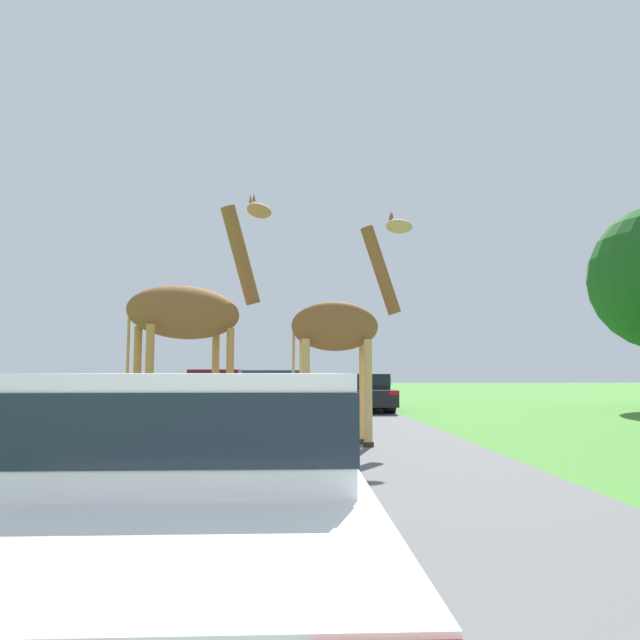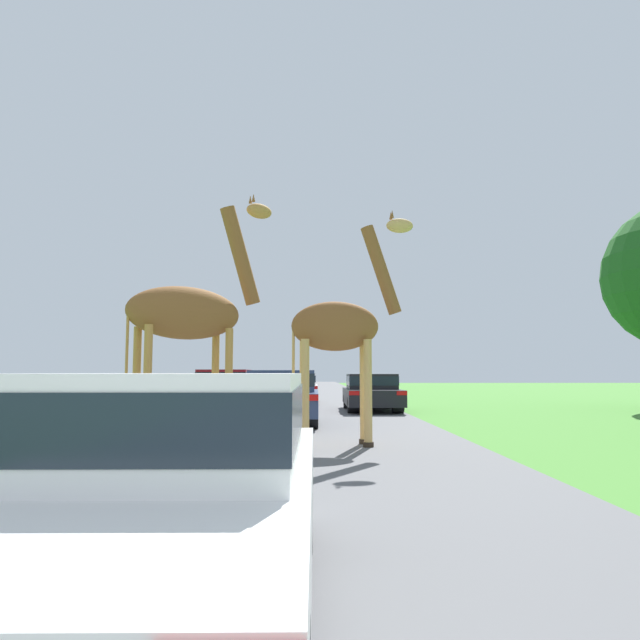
{
  "view_description": "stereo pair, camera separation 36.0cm",
  "coord_description": "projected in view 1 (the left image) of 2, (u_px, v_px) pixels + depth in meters",
  "views": [
    {
      "loc": [
        0.05,
        0.5,
        1.44
      ],
      "look_at": [
        0.52,
        11.9,
        2.49
      ],
      "focal_mm": 32.0,
      "sensor_mm": 36.0,
      "label": 1
    },
    {
      "loc": [
        0.41,
        0.49,
        1.44
      ],
      "look_at": [
        0.52,
        11.9,
        2.49
      ],
      "focal_mm": 32.0,
      "sensor_mm": 36.0,
      "label": 2
    }
  ],
  "objects": [
    {
      "name": "giraffe_companion",
      "position": [
        193.0,
        313.0,
        10.38
      ],
      "size": [
        2.63,
        2.02,
        4.98
      ],
      "rotation": [
        0.0,
        0.0,
        -0.96
      ],
      "color": "#B77F3D",
      "rests_on": "ground"
    },
    {
      "name": "car_verge_right",
      "position": [
        216.0,
        390.0,
        20.24
      ],
      "size": [
        1.91,
        4.19,
        1.54
      ],
      "color": "maroon",
      "rests_on": "ground"
    },
    {
      "name": "car_lead_maroon",
      "position": [
        203.0,
        491.0,
        3.3
      ],
      "size": [
        1.76,
        4.39,
        1.44
      ],
      "color": "silver",
      "rests_on": "ground"
    },
    {
      "name": "car_queue_left",
      "position": [
        277.0,
        396.0,
        15.92
      ],
      "size": [
        1.99,
        4.12,
        1.5
      ],
      "color": "navy",
      "rests_on": "ground"
    },
    {
      "name": "car_far_ahead",
      "position": [
        287.0,
        388.0,
        26.69
      ],
      "size": [
        1.91,
        4.03,
        1.37
      ],
      "color": "silver",
      "rests_on": "ground"
    },
    {
      "name": "car_queue_right",
      "position": [
        363.0,
        391.0,
        21.67
      ],
      "size": [
        1.99,
        4.48,
        1.39
      ],
      "color": "black",
      "rests_on": "ground"
    },
    {
      "name": "road",
      "position": [
        295.0,
        401.0,
        29.21
      ],
      "size": [
        7.36,
        120.0,
        0.0
      ],
      "color": "#5B5B5E",
      "rests_on": "ground"
    },
    {
      "name": "giraffe_near_road",
      "position": [
        341.0,
        329.0,
        11.46
      ],
      "size": [
        2.53,
        0.81,
        4.77
      ],
      "rotation": [
        0.0,
        0.0,
        -1.5
      ],
      "color": "tan",
      "rests_on": "ground"
    }
  ]
}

